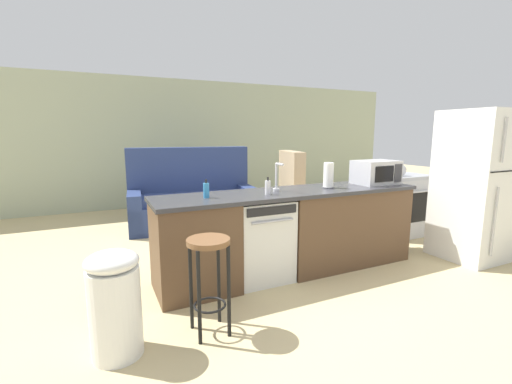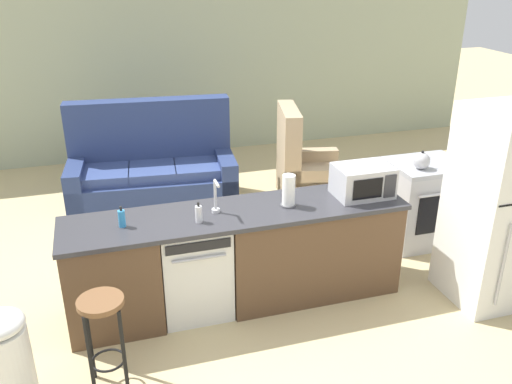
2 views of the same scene
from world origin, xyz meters
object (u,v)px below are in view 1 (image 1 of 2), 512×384
soap_bottle (268,187)px  dish_soap_bottle (206,190)px  dishwasher (259,239)px  stove_range (399,204)px  bar_stool (209,265)px  couch (192,201)px  paper_towel_roll (328,176)px  kettle (400,170)px  refrigerator (475,186)px  armchair (302,200)px  trash_bin (115,303)px  microwave (376,172)px

soap_bottle → dish_soap_bottle: 0.61m
dishwasher → stove_range: 2.66m
bar_stool → couch: 3.23m
dishwasher → paper_towel_roll: paper_towel_roll is taller
bar_stool → kettle: bearing=20.1°
soap_bottle → couch: couch is taller
refrigerator → paper_towel_roll: 1.84m
armchair → refrigerator: bearing=-71.6°
refrigerator → trash_bin: bearing=-177.4°
dishwasher → paper_towel_roll: bearing=-1.3°
microwave → trash_bin: 3.14m
bar_stool → armchair: bearing=46.4°
dishwasher → trash_bin: 1.60m
kettle → couch: size_ratio=0.10×
dishwasher → dish_soap_bottle: size_ratio=4.77×
kettle → trash_bin: bearing=-163.3°
armchair → microwave: bearing=-96.5°
paper_towel_roll → kettle: paper_towel_roll is taller
dishwasher → couch: size_ratio=0.40×
stove_range → paper_towel_roll: bearing=-162.1°
couch → armchair: couch is taller
dish_soap_bottle → bar_stool: size_ratio=0.24×
microwave → paper_towel_roll: 0.71m
paper_towel_roll → couch: size_ratio=0.14×
kettle → trash_bin: size_ratio=0.28×
dishwasher → kettle: (2.43, 0.42, 0.56)m
paper_towel_roll → soap_bottle: size_ratio=1.60×
stove_range → armchair: size_ratio=0.75×
armchair → bar_stool: bearing=-133.6°
dish_soap_bottle → kettle: kettle is taller
paper_towel_roll → trash_bin: bearing=-162.6°
paper_towel_roll → armchair: 2.26m
dishwasher → bar_stool: 1.08m
dishwasher → armchair: size_ratio=0.70×
refrigerator → bar_stool: (-3.37, -0.20, -0.35)m
stove_range → kettle: bearing=-142.8°
dishwasher → soap_bottle: bearing=-65.7°
microwave → bar_stool: size_ratio=0.68×
soap_bottle → kettle: size_ratio=0.86×
refrigerator → dish_soap_bottle: bearing=170.3°
armchair → dishwasher: bearing=-132.7°
kettle → bar_stool: 3.44m
stove_range → dish_soap_bottle: dish_soap_bottle is taller
stove_range → dish_soap_bottle: bearing=-170.0°
kettle → couch: (-2.50, 1.98, -0.59)m
soap_bottle → kettle: (2.39, 0.53, 0.01)m
soap_bottle → kettle: 2.44m
refrigerator → soap_bottle: bearing=170.2°
dish_soap_bottle → trash_bin: bearing=-140.4°
stove_range → soap_bottle: 2.69m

